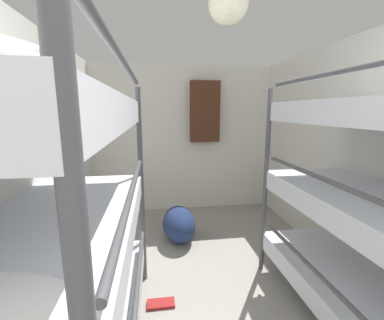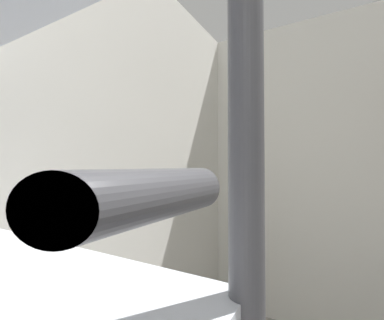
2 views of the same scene
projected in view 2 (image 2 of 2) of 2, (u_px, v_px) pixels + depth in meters
The scene contains 0 objects.
Camera 2 is at (-0.48, 2.09, 1.17)m, focal length 24.00 mm.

